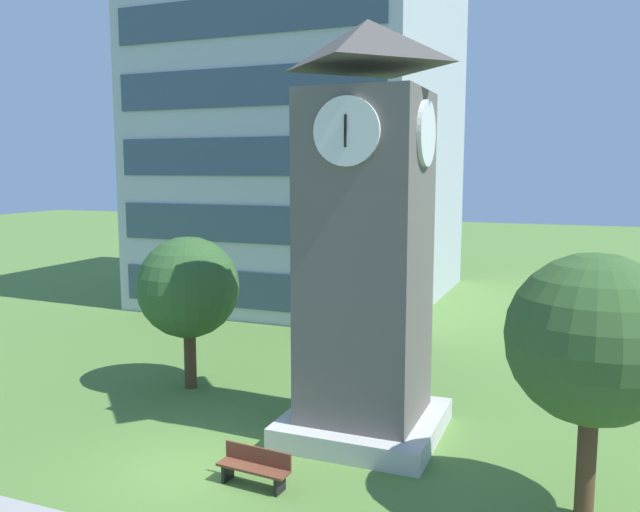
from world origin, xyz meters
TOP-DOWN VIEW (x-y plane):
  - ground_plane at (0.00, 0.00)m, footprint 160.00×160.00m
  - office_building at (-5.95, 22.43)m, footprint 15.08×15.99m
  - clock_tower at (3.49, 3.86)m, footprint 4.18×4.18m
  - park_bench at (2.03, 0.01)m, footprint 1.83×0.63m
  - tree_near_tower at (9.23, 1.39)m, footprint 3.61×3.61m
  - tree_streetside at (-3.24, 5.39)m, footprint 3.41×3.41m

SIDE VIEW (x-z plane):
  - ground_plane at x=0.00m, z-range 0.00..0.00m
  - park_bench at x=2.03m, z-range 0.02..0.90m
  - tree_streetside at x=-3.24m, z-range 0.87..6.05m
  - tree_near_tower at x=9.23m, z-range 1.04..6.77m
  - clock_tower at x=3.49m, z-range -0.57..10.71m
  - office_building at x=-5.95m, z-range 0.00..22.40m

